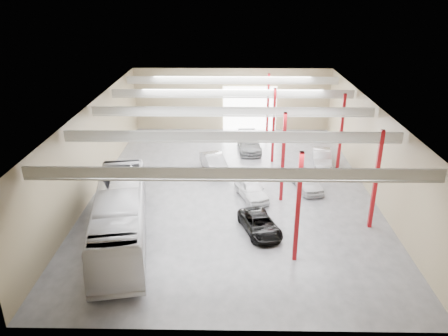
{
  "coord_description": "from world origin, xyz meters",
  "views": [
    {
      "loc": [
        -0.1,
        -32.42,
        15.4
      ],
      "look_at": [
        -0.63,
        -0.94,
        2.2
      ],
      "focal_mm": 35.0,
      "sensor_mm": 36.0,
      "label": 1
    }
  ],
  "objects_px": {
    "coach_bus": "(120,216)",
    "car_right_far": "(307,181)",
    "car_row_c": "(249,143)",
    "car_right_near": "(322,158)",
    "car_row_a": "(251,189)",
    "car_row_b": "(214,163)",
    "black_sedan": "(260,224)"
  },
  "relations": [
    {
      "from": "coach_bus",
      "to": "car_right_far",
      "type": "relative_size",
      "value": 3.0
    },
    {
      "from": "black_sedan",
      "to": "car_row_b",
      "type": "height_order",
      "value": "car_row_b"
    },
    {
      "from": "coach_bus",
      "to": "car_row_a",
      "type": "bearing_deg",
      "value": 25.64
    },
    {
      "from": "car_row_a",
      "to": "car_right_near",
      "type": "relative_size",
      "value": 0.98
    },
    {
      "from": "car_row_b",
      "to": "car_row_c",
      "type": "bearing_deg",
      "value": 40.54
    },
    {
      "from": "car_row_c",
      "to": "car_right_near",
      "type": "relative_size",
      "value": 1.21
    },
    {
      "from": "car_row_b",
      "to": "black_sedan",
      "type": "bearing_deg",
      "value": -90.05
    },
    {
      "from": "car_row_b",
      "to": "car_row_c",
      "type": "distance_m",
      "value": 6.35
    },
    {
      "from": "car_row_a",
      "to": "car_right_far",
      "type": "bearing_deg",
      "value": 1.44
    },
    {
      "from": "car_row_c",
      "to": "car_right_near",
      "type": "distance_m",
      "value": 7.6
    },
    {
      "from": "car_row_c",
      "to": "coach_bus",
      "type": "bearing_deg",
      "value": -121.69
    },
    {
      "from": "coach_bus",
      "to": "car_row_b",
      "type": "relative_size",
      "value": 2.76
    },
    {
      "from": "car_row_c",
      "to": "car_row_a",
      "type": "bearing_deg",
      "value": -95.27
    },
    {
      "from": "car_row_a",
      "to": "car_row_b",
      "type": "height_order",
      "value": "car_row_b"
    },
    {
      "from": "car_row_a",
      "to": "black_sedan",
      "type": "bearing_deg",
      "value": -104.41
    },
    {
      "from": "black_sedan",
      "to": "car_row_a",
      "type": "xyz_separation_m",
      "value": [
        -0.36,
        5.2,
        0.13
      ]
    },
    {
      "from": "coach_bus",
      "to": "car_row_a",
      "type": "xyz_separation_m",
      "value": [
        8.66,
        6.33,
        -1.05
      ]
    },
    {
      "from": "coach_bus",
      "to": "car_right_far",
      "type": "distance_m",
      "value": 15.54
    },
    {
      "from": "car_row_a",
      "to": "car_row_c",
      "type": "distance_m",
      "value": 10.67
    },
    {
      "from": "coach_bus",
      "to": "black_sedan",
      "type": "xyz_separation_m",
      "value": [
        9.02,
        1.13,
        -1.18
      ]
    },
    {
      "from": "coach_bus",
      "to": "car_row_c",
      "type": "height_order",
      "value": "coach_bus"
    },
    {
      "from": "car_row_c",
      "to": "car_right_far",
      "type": "distance_m",
      "value": 10.03
    },
    {
      "from": "car_right_near",
      "to": "car_row_b",
      "type": "bearing_deg",
      "value": -163.36
    },
    {
      "from": "black_sedan",
      "to": "car_row_b",
      "type": "distance_m",
      "value": 10.99
    },
    {
      "from": "coach_bus",
      "to": "car_right_far",
      "type": "bearing_deg",
      "value": 20.51
    },
    {
      "from": "coach_bus",
      "to": "car_row_b",
      "type": "bearing_deg",
      "value": 53.7
    },
    {
      "from": "coach_bus",
      "to": "car_right_near",
      "type": "xyz_separation_m",
      "value": [
        15.44,
        13.2,
        -1.06
      ]
    },
    {
      "from": "car_row_c",
      "to": "car_right_near",
      "type": "xyz_separation_m",
      "value": [
        6.58,
        -3.8,
        -0.05
      ]
    },
    {
      "from": "coach_bus",
      "to": "car_row_c",
      "type": "distance_m",
      "value": 19.2
    },
    {
      "from": "coach_bus",
      "to": "black_sedan",
      "type": "relative_size",
      "value": 2.93
    },
    {
      "from": "car_row_a",
      "to": "car_right_far",
      "type": "height_order",
      "value": "car_row_a"
    },
    {
      "from": "car_row_a",
      "to": "car_right_near",
      "type": "bearing_deg",
      "value": 26.95
    }
  ]
}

